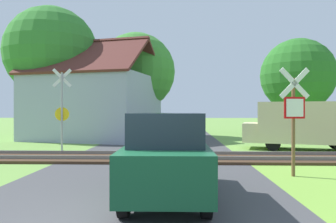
{
  "coord_description": "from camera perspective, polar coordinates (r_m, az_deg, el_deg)",
  "views": [
    {
      "loc": [
        0.95,
        -5.25,
        1.82
      ],
      "look_at": [
        0.5,
        8.06,
        1.8
      ],
      "focal_mm": 35.0,
      "sensor_mm": 36.0,
      "label": 1
    }
  ],
  "objects": [
    {
      "name": "tree_center",
      "position": [
        24.06,
        -5.53,
        6.92
      ],
      "size": [
        5.62,
        5.62,
        7.5
      ],
      "color": "#513823",
      "rests_on": "ground"
    },
    {
      "name": "stop_sign_near",
      "position": [
        9.72,
        21.07,
        -0.39
      ],
      "size": [
        0.87,
        0.19,
        3.03
      ],
      "rotation": [
        0.0,
        0.0,
        3.29
      ],
      "color": "brown",
      "rests_on": "ground"
    },
    {
      "name": "tree_left",
      "position": [
        23.39,
        -19.6,
        9.56
      ],
      "size": [
        6.08,
        6.08,
        8.73
      ],
      "color": "#513823",
      "rests_on": "ground"
    },
    {
      "name": "house",
      "position": [
        21.95,
        -12.65,
        1.13
      ],
      "size": [
        8.9,
        8.36,
        6.5
      ],
      "rotation": [
        0.0,
        0.0,
        -0.24
      ],
      "color": "#99A3B7",
      "rests_on": "ground"
    },
    {
      "name": "tree_far",
      "position": [
        27.09,
        21.65,
        5.87
      ],
      "size": [
        5.6,
        5.6,
        7.35
      ],
      "color": "#513823",
      "rests_on": "ground"
    },
    {
      "name": "rail_track",
      "position": [
        12.48,
        -2.47,
        -8.04
      ],
      "size": [
        60.0,
        2.6,
        0.22
      ],
      "color": "#422D1E",
      "rests_on": "ground"
    },
    {
      "name": "mail_truck",
      "position": [
        16.55,
        22.14,
        -1.93
      ],
      "size": [
        5.22,
        3.08,
        2.24
      ],
      "rotation": [
        0.0,
        0.0,
        1.3
      ],
      "color": "beige",
      "rests_on": "ground"
    },
    {
      "name": "crossing_sign_far",
      "position": [
        15.87,
        -17.99,
        0.93
      ],
      "size": [
        0.86,
        0.21,
        3.79
      ],
      "rotation": [
        0.0,
        0.0,
        0.2
      ],
      "color": "#9E9EA5",
      "rests_on": "ground"
    },
    {
      "name": "road_asphalt",
      "position": [
        7.54,
        -5.51,
        -13.87
      ],
      "size": [
        6.7,
        80.0,
        0.01
      ],
      "primitive_type": "cube",
      "color": "#424244",
      "rests_on": "ground"
    },
    {
      "name": "parked_car",
      "position": [
        6.94,
        -0.16,
        -7.59
      ],
      "size": [
        1.67,
        4.01,
        1.78
      ],
      "rotation": [
        0.0,
        0.0,
        0.01
      ],
      "color": "#144C2D",
      "rests_on": "ground"
    }
  ]
}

